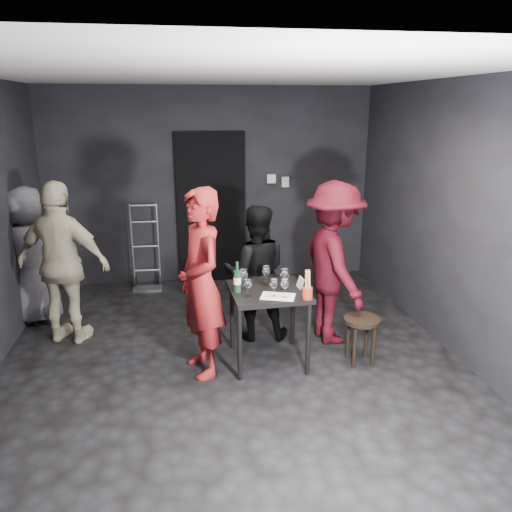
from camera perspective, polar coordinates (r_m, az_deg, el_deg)
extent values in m
cube|color=black|center=(5.09, -2.85, -11.75)|extent=(4.50, 5.00, 0.02)
cube|color=silver|center=(4.48, -3.38, 20.23)|extent=(4.50, 5.00, 0.02)
cube|color=black|center=(7.05, -5.21, 7.90)|extent=(4.50, 0.04, 2.70)
cube|color=black|center=(2.27, 3.56, -11.57)|extent=(4.50, 0.04, 2.70)
cube|color=black|center=(5.31, 21.88, 3.85)|extent=(0.04, 5.00, 2.70)
cube|color=black|center=(7.04, -5.11, 5.42)|extent=(0.95, 0.10, 2.10)
cube|color=#B7B7B2|center=(7.09, 1.75, 8.83)|extent=(0.12, 0.06, 0.12)
cube|color=#B7B7B2|center=(7.14, 3.34, 8.46)|extent=(0.10, 0.06, 0.14)
cylinder|color=#B2B2B7|center=(7.00, -13.96, 1.02)|extent=(0.03, 0.03, 1.18)
cylinder|color=#B2B2B7|center=(6.97, -11.08, 1.15)|extent=(0.03, 0.03, 1.18)
cube|color=#B2B2B7|center=(7.05, -12.28, -3.66)|extent=(0.39, 0.22, 0.03)
cylinder|color=black|center=(7.18, -13.66, -2.82)|extent=(0.04, 0.16, 0.16)
cylinder|color=black|center=(7.15, -10.84, -2.71)|extent=(0.04, 0.16, 0.16)
cube|color=black|center=(4.77, 1.43, -4.08)|extent=(0.72, 0.72, 0.04)
cylinder|color=black|center=(4.59, -1.88, -10.10)|extent=(0.04, 0.04, 0.71)
cylinder|color=black|center=(4.70, 5.99, -9.50)|extent=(0.04, 0.04, 0.71)
cylinder|color=black|center=(5.16, -2.76, -6.92)|extent=(0.04, 0.04, 0.71)
cylinder|color=black|center=(5.26, 4.22, -6.48)|extent=(0.04, 0.04, 0.71)
cylinder|color=black|center=(4.95, 12.03, -7.17)|extent=(0.35, 0.35, 0.04)
cylinder|color=black|center=(5.16, 12.50, -9.15)|extent=(0.04, 0.04, 0.41)
cylinder|color=black|center=(5.10, 10.47, -9.36)|extent=(0.04, 0.04, 0.41)
cylinder|color=black|center=(4.94, 11.20, -10.31)|extent=(0.04, 0.04, 0.41)
cylinder|color=black|center=(5.01, 13.28, -10.07)|extent=(0.04, 0.04, 0.41)
imported|color=maroon|center=(4.51, -6.37, -1.38)|extent=(0.69, 0.86, 2.06)
imported|color=black|center=(5.30, -0.06, -2.14)|extent=(0.72, 0.45, 1.42)
imported|color=#36060F|center=(5.22, 8.94, 0.43)|extent=(0.73, 1.32, 1.96)
imported|color=#BEB295|center=(5.49, -21.30, 0.43)|extent=(1.28, 0.92, 1.98)
imported|color=slate|center=(6.20, -24.41, 0.44)|extent=(0.84, 0.47, 1.69)
cube|color=white|center=(4.59, 2.52, -4.64)|extent=(0.36, 0.29, 0.00)
cylinder|color=#14311E|center=(4.67, -2.15, -2.92)|extent=(0.07, 0.07, 0.21)
cylinder|color=#14311E|center=(4.62, -2.17, -1.18)|extent=(0.03, 0.03, 0.09)
cylinder|color=white|center=(4.66, -2.15, -2.81)|extent=(0.07, 0.07, 0.07)
cylinder|color=maroon|center=(4.55, 5.90, -4.25)|extent=(0.09, 0.09, 0.10)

